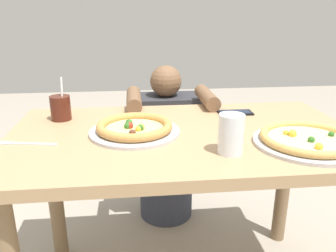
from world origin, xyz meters
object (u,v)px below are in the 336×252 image
(pizza_near, at_px, (307,140))
(water_cup_clear, at_px, (231,134))
(fork, at_px, (25,144))
(pizza_far, at_px, (135,128))
(diner_seated, at_px, (166,153))
(drink_cup_colored, at_px, (61,108))
(cell_phone, at_px, (235,113))

(pizza_near, xyz_separation_m, water_cup_clear, (-0.28, -0.04, 0.05))
(fork, bearing_deg, pizza_near, -6.58)
(pizza_near, xyz_separation_m, fork, (-0.96, 0.11, -0.02))
(pizza_far, relative_size, diner_seated, 0.37)
(water_cup_clear, relative_size, fork, 0.64)
(diner_seated, bearing_deg, water_cup_clear, -81.52)
(water_cup_clear, height_order, fork, water_cup_clear)
(pizza_far, height_order, fork, pizza_far)
(drink_cup_colored, height_order, cell_phone, drink_cup_colored)
(pizza_far, bearing_deg, drink_cup_colored, 146.27)
(pizza_near, relative_size, water_cup_clear, 2.80)
(pizza_far, distance_m, drink_cup_colored, 0.36)
(water_cup_clear, height_order, cell_phone, water_cup_clear)
(diner_seated, bearing_deg, fork, -129.93)
(pizza_near, bearing_deg, drink_cup_colored, 156.82)
(drink_cup_colored, height_order, water_cup_clear, drink_cup_colored)
(pizza_near, xyz_separation_m, drink_cup_colored, (-0.88, 0.38, 0.03))
(water_cup_clear, bearing_deg, diner_seated, 98.48)
(drink_cup_colored, bearing_deg, pizza_far, -33.73)
(drink_cup_colored, distance_m, fork, 0.28)
(pizza_far, relative_size, cell_phone, 2.22)
(pizza_near, bearing_deg, cell_phone, 109.26)
(pizza_far, xyz_separation_m, drink_cup_colored, (-0.30, 0.20, 0.03))
(pizza_far, bearing_deg, pizza_near, -16.92)
(pizza_near, distance_m, drink_cup_colored, 0.96)
(drink_cup_colored, height_order, fork, drink_cup_colored)
(drink_cup_colored, relative_size, water_cup_clear, 1.38)
(pizza_near, height_order, water_cup_clear, water_cup_clear)
(cell_phone, bearing_deg, fork, -161.58)
(pizza_near, bearing_deg, pizza_far, 163.08)
(water_cup_clear, bearing_deg, cell_phone, 70.91)
(water_cup_clear, height_order, diner_seated, diner_seated)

